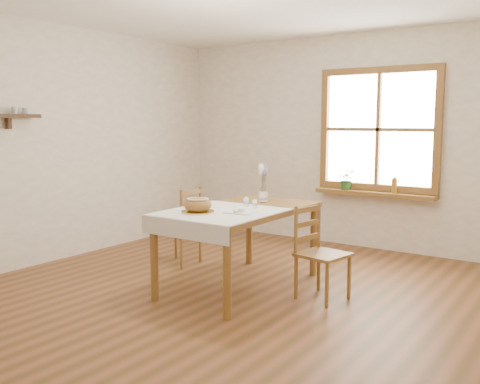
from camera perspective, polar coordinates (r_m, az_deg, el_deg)
The scene contains 19 objects.
ground at distance 4.89m, azimuth -2.04°, elevation -10.91°, with size 5.00×5.00×0.00m, color brown.
room_walls at distance 4.64m, azimuth -2.14°, elevation 9.53°, with size 4.60×5.10×2.65m.
window at distance 6.59m, azimuth 14.56°, elevation 6.47°, with size 1.46×0.08×1.46m.
window_sill at distance 6.58m, azimuth 14.13°, elevation -0.16°, with size 1.46×0.20×0.05m.
wall_shelf at distance 5.84m, azimuth -23.29°, elevation 7.54°, with size 0.16×0.60×0.24m.
dining_table at distance 4.96m, azimuth 0.00°, elevation -2.69°, with size 0.90×1.60×0.75m.
table_linen at distance 4.70m, azimuth -2.11°, elevation -2.15°, with size 0.91×0.99×0.01m, color white.
chair_left at distance 5.84m, azimuth -6.61°, elevation -3.60°, with size 0.39×0.41×0.84m, color brown, non-canonical shape.
chair_right at distance 4.72m, azimuth 8.85°, elevation -6.45°, with size 0.38×0.40×0.82m, color brown, non-canonical shape.
bread_plate at distance 4.64m, azimuth -4.53°, elevation -2.14°, with size 0.28×0.28×0.02m, color white.
bread_loaf at distance 4.63m, azimuth -4.54°, elevation -1.23°, with size 0.24×0.24×0.13m, color olive.
egg_napkin at distance 4.63m, azimuth 0.02°, elevation -2.15°, with size 0.24×0.20×0.01m, color white.
eggs at distance 4.63m, azimuth 0.02°, elevation -1.84°, with size 0.18×0.16×0.04m, color white, non-canonical shape.
salt_shaker at distance 4.94m, azimuth 0.66°, elevation -1.06°, with size 0.05×0.05×0.09m, color white.
pepper_shaker at distance 4.87m, azimuth 1.57°, elevation -1.26°, with size 0.04×0.04×0.08m, color white.
flower_vase at distance 5.30m, azimuth 2.49°, elevation -0.58°, with size 0.09×0.09×0.09m, color white.
lavender_bouquet at distance 5.28m, azimuth 2.50°, elevation 1.46°, with size 0.15×0.15×0.28m, color #7B5BA1, non-canonical shape.
potted_plant at distance 6.69m, azimuth 11.33°, elevation 1.08°, with size 0.22×0.24×0.19m, color #2D6729.
amber_bottle at distance 6.48m, azimuth 16.15°, elevation 0.72°, with size 0.07×0.07×0.19m, color #A46D1E.
Camera 1 is at (2.78, -3.71, 1.55)m, focal length 40.00 mm.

